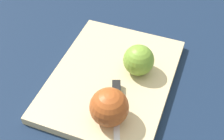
# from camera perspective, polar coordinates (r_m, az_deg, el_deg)

# --- Properties ---
(ground_plane) EXTENTS (4.00, 4.00, 0.00)m
(ground_plane) POSITION_cam_1_polar(r_m,az_deg,el_deg) (0.74, -0.00, -2.16)
(ground_plane) COLOR #14233D
(cutting_board) EXTENTS (0.38, 0.30, 0.02)m
(cutting_board) POSITION_cam_1_polar(r_m,az_deg,el_deg) (0.74, -0.00, -1.63)
(cutting_board) COLOR #D1B789
(cutting_board) RESTS_ON ground_plane
(apple_half_left) EXTENTS (0.07, 0.07, 0.07)m
(apple_half_left) POSITION_cam_1_polar(r_m,az_deg,el_deg) (0.72, 4.89, 1.83)
(apple_half_left) COLOR olive
(apple_half_left) RESTS_ON cutting_board
(apple_half_right) EXTENTS (0.08, 0.08, 0.08)m
(apple_half_right) POSITION_cam_1_polar(r_m,az_deg,el_deg) (0.62, -0.55, -6.81)
(apple_half_right) COLOR #AD4C1E
(apple_half_right) RESTS_ON cutting_board
(knife) EXTENTS (0.15, 0.06, 0.02)m
(knife) POSITION_cam_1_polar(r_m,az_deg,el_deg) (0.68, 0.81, -4.95)
(knife) COLOR silver
(knife) RESTS_ON cutting_board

